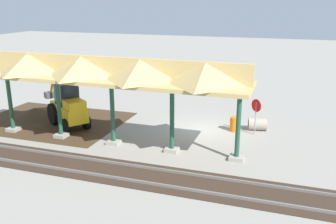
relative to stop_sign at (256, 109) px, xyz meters
name	(u,v)px	position (x,y,z in m)	size (l,w,h in m)	color
ground_plane	(203,130)	(3.08, 0.24, -1.57)	(120.00, 120.00, 0.00)	gray
dirt_work_zone	(52,121)	(13.07, 1.70, -1.56)	(9.39, 7.00, 0.01)	#42301E
platform_canopy	(111,71)	(7.33, 4.08, 2.59)	(14.93, 3.20, 4.90)	#9E998E
rail_tracks	(167,179)	(3.08, 7.28, -1.54)	(60.00, 2.58, 0.15)	slate
stop_sign	(256,109)	(0.00, 0.00, 0.00)	(0.61, 0.51, 2.18)	gray
backhoe	(68,107)	(11.49, 2.11, -0.30)	(4.86, 3.98, 2.82)	yellow
dirt_mound	(36,117)	(14.77, 1.21, -1.57)	(6.11, 6.11, 1.29)	#42301E
concrete_pipe	(257,124)	(-0.08, -0.87, -1.19)	(1.22, 0.94, 0.76)	#9E9384
traffic_barrel	(234,124)	(1.25, -0.21, -1.12)	(0.56, 0.56, 0.90)	orange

